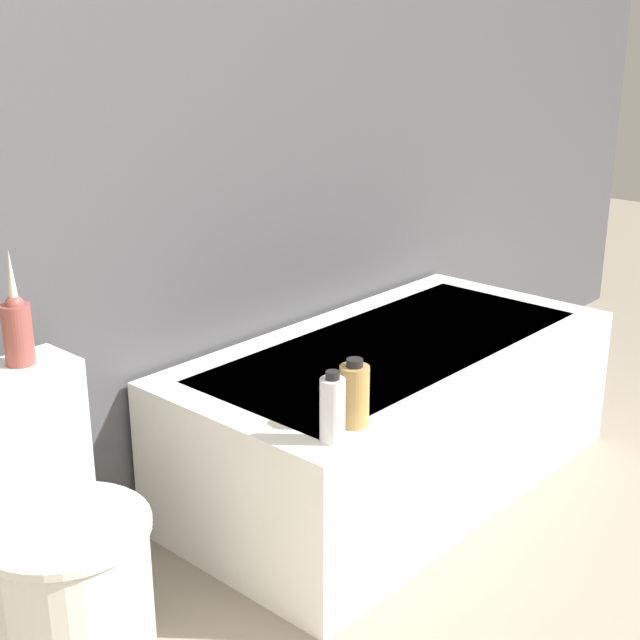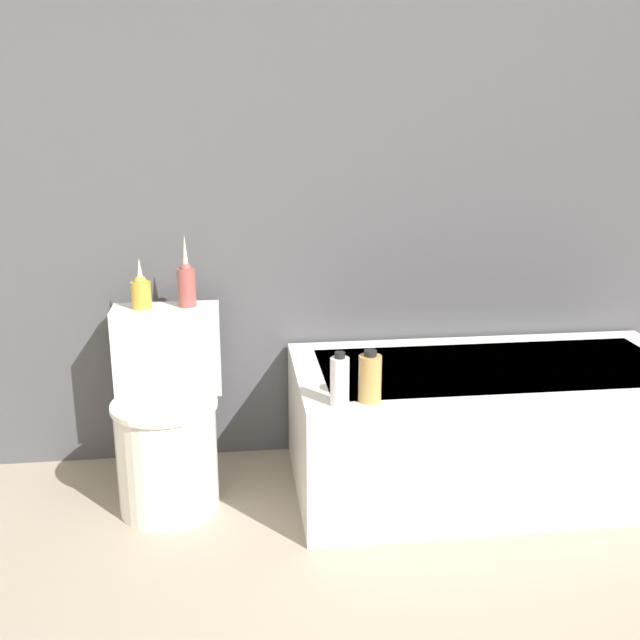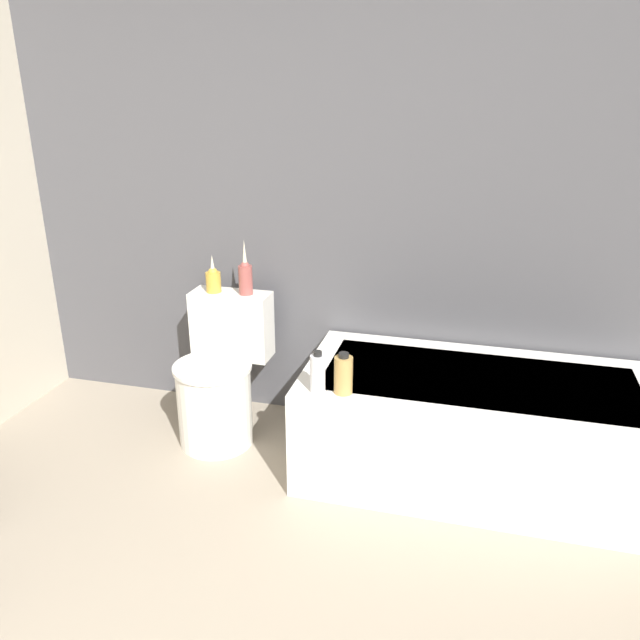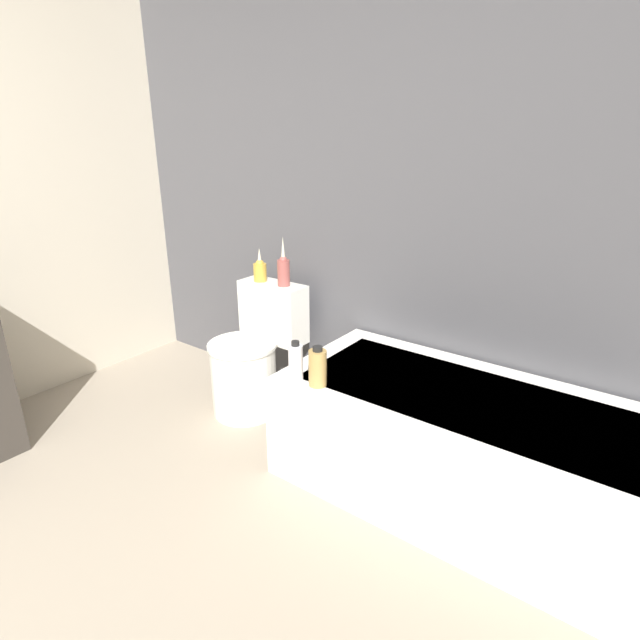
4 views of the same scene
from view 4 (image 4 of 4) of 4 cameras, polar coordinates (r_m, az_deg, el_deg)
The scene contains 7 objects.
wall_back_tiled at distance 2.66m, azimuth 5.32°, elevation 15.61°, with size 6.40×0.06×2.60m.
bathtub at distance 2.31m, azimuth 15.51°, elevation -13.70°, with size 1.55×0.76×0.50m.
toilet at distance 2.91m, azimuth -7.71°, elevation -4.33°, with size 0.41×0.55×0.71m.
vase_gold at distance 2.93m, azimuth -6.88°, elevation 5.73°, with size 0.08×0.08×0.20m.
vase_silver at distance 2.82m, azimuth -4.19°, elevation 5.78°, with size 0.07×0.07×0.28m.
shampoo_bottle_tall at distance 2.20m, azimuth -2.79°, elevation -4.85°, with size 0.06×0.06×0.19m.
shampoo_bottle_short at distance 2.15m, azimuth -0.28°, elevation -5.45°, with size 0.08×0.08×0.18m.
Camera 4 is at (1.38, 0.15, 1.52)m, focal length 28.00 mm.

